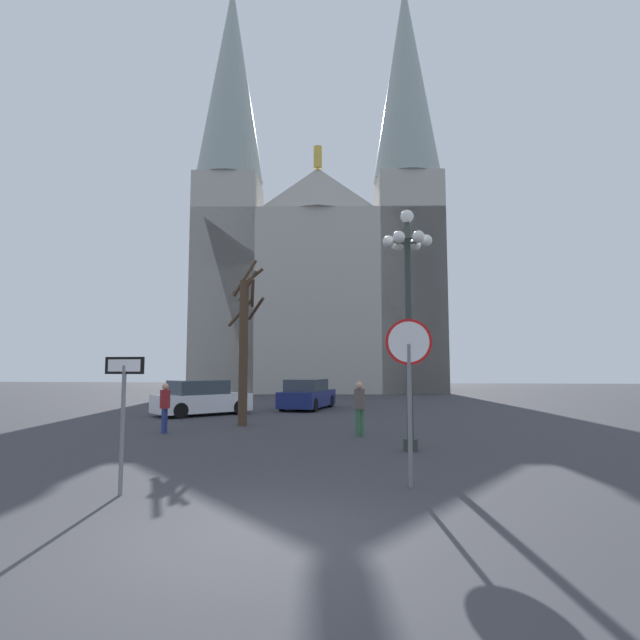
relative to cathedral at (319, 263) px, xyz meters
name	(u,v)px	position (x,y,z in m)	size (l,w,h in m)	color
ground_plane	(233,543)	(2.75, -37.63, -11.26)	(120.00, 120.00, 0.00)	#38383D
cathedral	(319,263)	(0.00, 0.00, 0.00)	(21.32, 15.36, 36.47)	#ADA89E
stop_sign	(409,367)	(5.10, -34.59, -9.16)	(0.83, 0.08, 2.96)	slate
one_way_arrow_sign	(123,403)	(0.30, -35.62, -9.77)	(0.71, 0.09, 2.27)	slate
street_lamp	(408,290)	(5.41, -30.77, -7.19)	(1.27, 1.15, 6.18)	#2D3833
bare_tree	(244,343)	(-0.14, -25.81, -8.28)	(1.44, 1.05, 6.12)	#473323
parked_car_near_navy	(307,395)	(1.30, -18.60, -10.56)	(2.55, 4.52, 1.48)	navy
parked_car_far_white	(201,399)	(-2.93, -22.16, -10.55)	(4.12, 4.13, 1.51)	silver
pedestrian_walking	(359,403)	(4.09, -28.20, -10.26)	(0.32, 0.32, 1.65)	#33663F
pedestrian_standing	(165,403)	(-2.11, -28.09, -10.31)	(0.32, 0.32, 1.57)	navy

